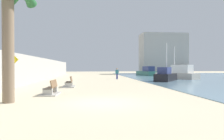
# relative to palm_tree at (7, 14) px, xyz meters

# --- Properties ---
(ground_plane) EXTENTS (120.00, 120.00, 0.00)m
(ground_plane) POSITION_rel_palm_tree_xyz_m (4.82, 17.48, -4.54)
(ground_plane) COLOR beige
(seawall) EXTENTS (0.80, 64.00, 3.08)m
(seawall) POSITION_rel_palm_tree_xyz_m (-2.68, 17.48, -3.00)
(seawall) COLOR #ADAAA3
(seawall) RESTS_ON ground
(palm_tree) EXTENTS (3.06, 3.02, 6.52)m
(palm_tree) POSITION_rel_palm_tree_xyz_m (0.00, 0.00, 0.00)
(palm_tree) COLOR #7A6651
(palm_tree) RESTS_ON ground
(bench_near) EXTENTS (1.22, 2.16, 0.98)m
(bench_near) POSITION_rel_palm_tree_xyz_m (1.60, 3.16, -4.31)
(bench_near) COLOR #ADAAA3
(bench_near) RESTS_ON ground
(bench_far) EXTENTS (1.15, 2.13, 0.98)m
(bench_far) POSITION_rel_palm_tree_xyz_m (2.29, 8.64, -4.31)
(bench_far) COLOR #ADAAA3
(bench_far) RESTS_ON ground
(person_walking) EXTENTS (0.52, 0.25, 1.66)m
(person_walking) POSITION_rel_palm_tree_xyz_m (8.28, 20.69, -3.58)
(person_walking) COLOR navy
(person_walking) RESTS_ON ground
(boat_distant) EXTENTS (4.41, 5.36, 4.94)m
(boat_distant) POSITION_rel_palm_tree_xyz_m (14.00, 15.62, -3.83)
(boat_distant) COLOR black
(boat_distant) RESTS_ON water_bay
(boat_far_left) EXTENTS (3.44, 4.82, 1.80)m
(boat_far_left) POSITION_rel_palm_tree_xyz_m (28.06, 41.39, -3.78)
(boat_far_left) COLOR white
(boat_far_left) RESTS_ON water_bay
(boat_outer) EXTENTS (2.91, 7.80, 1.95)m
(boat_outer) POSITION_rel_palm_tree_xyz_m (16.36, 33.55, -3.79)
(boat_outer) COLOR #337060
(boat_outer) RESTS_ON water_bay
(boat_far_right) EXTENTS (5.12, 7.16, 5.02)m
(boat_far_right) POSITION_rel_palm_tree_xyz_m (17.76, 20.66, -3.73)
(boat_far_right) COLOR beige
(boat_far_right) RESTS_ON water_bay
(pedestrian_sign) EXTENTS (0.85, 0.08, 2.85)m
(pedestrian_sign) POSITION_rel_palm_tree_xyz_m (-2.02, 6.85, -2.77)
(pedestrian_sign) COLOR slate
(pedestrian_sign) RESTS_ON ground
(harbor_building) EXTENTS (12.00, 6.00, 10.78)m
(harbor_building) POSITION_rel_palm_tree_xyz_m (24.00, 45.48, 0.85)
(harbor_building) COLOR #ADAAA3
(harbor_building) RESTS_ON ground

